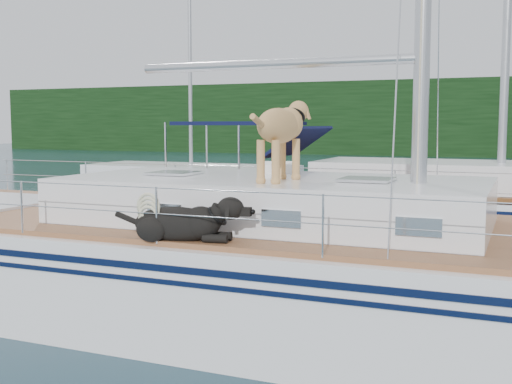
% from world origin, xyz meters
% --- Properties ---
extents(ground, '(120.00, 120.00, 0.00)m').
position_xyz_m(ground, '(0.00, 0.00, 0.00)').
color(ground, black).
rests_on(ground, ground).
extents(tree_line, '(90.00, 3.00, 6.00)m').
position_xyz_m(tree_line, '(0.00, 45.00, 3.00)').
color(tree_line, black).
rests_on(tree_line, ground).
extents(shore_bank, '(92.00, 1.00, 1.20)m').
position_xyz_m(shore_bank, '(0.00, 46.20, 0.60)').
color(shore_bank, '#595147').
rests_on(shore_bank, ground).
extents(main_sailboat, '(12.00, 3.80, 14.01)m').
position_xyz_m(main_sailboat, '(0.10, -0.01, 0.68)').
color(main_sailboat, white).
rests_on(main_sailboat, ground).
extents(neighbor_sailboat, '(11.00, 3.50, 13.30)m').
position_xyz_m(neighbor_sailboat, '(0.99, 6.00, 0.63)').
color(neighbor_sailboat, white).
rests_on(neighbor_sailboat, ground).
extents(bg_boat_west, '(8.00, 3.00, 11.65)m').
position_xyz_m(bg_boat_west, '(-8.00, 14.00, 0.45)').
color(bg_boat_west, white).
rests_on(bg_boat_west, ground).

